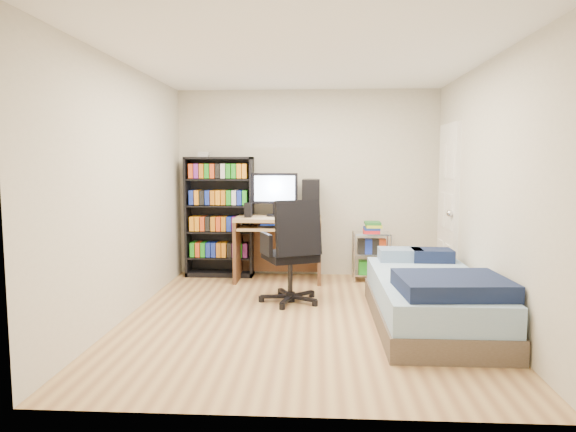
# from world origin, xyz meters

# --- Properties ---
(room) EXTENTS (3.58, 4.08, 2.58)m
(room) POSITION_xyz_m (0.00, 0.00, 1.25)
(room) COLOR tan
(room) RESTS_ON ground
(media_shelf) EXTENTS (0.90, 0.30, 1.67)m
(media_shelf) POSITION_xyz_m (-1.17, 1.84, 0.83)
(media_shelf) COLOR black
(media_shelf) RESTS_ON room
(computer_desk) EXTENTS (1.11, 0.64, 1.39)m
(computer_desk) POSITION_xyz_m (-0.25, 1.67, 0.75)
(computer_desk) COLOR tan
(computer_desk) RESTS_ON room
(office_chair) EXTENTS (0.90, 0.90, 1.14)m
(office_chair) POSITION_xyz_m (-0.13, 0.54, 0.36)
(office_chair) COLOR black
(office_chair) RESTS_ON room
(wire_cart) EXTENTS (0.48, 0.35, 0.77)m
(wire_cart) POSITION_xyz_m (0.85, 1.67, 0.50)
(wire_cart) COLOR silver
(wire_cart) RESTS_ON room
(bed) EXTENTS (1.03, 2.07, 0.59)m
(bed) POSITION_xyz_m (1.22, -0.15, 0.26)
(bed) COLOR brown
(bed) RESTS_ON room
(door) EXTENTS (0.12, 0.80, 2.00)m
(door) POSITION_xyz_m (1.72, 1.35, 1.00)
(door) COLOR white
(door) RESTS_ON room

